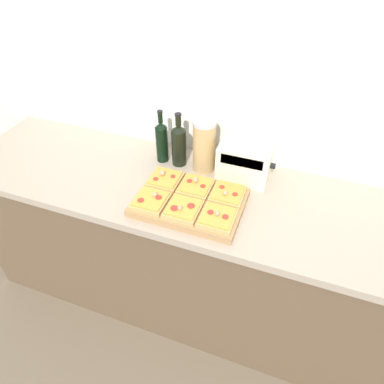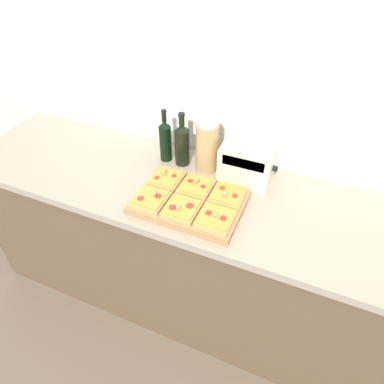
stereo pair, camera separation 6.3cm
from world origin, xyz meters
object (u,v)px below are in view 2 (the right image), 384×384
object	(u,v)px
toaster_oven	(247,164)
cutting_board	(189,202)
olive_oil_bottle	(165,140)
wine_bottle	(182,144)
grain_jar_tall	(207,146)

from	to	relation	value
toaster_oven	cutting_board	bearing A→B (deg)	-121.74
olive_oil_bottle	wine_bottle	size ratio (longest dim) A/B	0.99
cutting_board	wine_bottle	world-z (taller)	wine_bottle
olive_oil_bottle	grain_jar_tall	distance (m)	0.23
cutting_board	wine_bottle	distance (m)	0.35
cutting_board	toaster_oven	distance (m)	0.35
grain_jar_tall	toaster_oven	distance (m)	0.22
olive_oil_bottle	wine_bottle	bearing A→B (deg)	0.00
wine_bottle	grain_jar_tall	distance (m)	0.14
cutting_board	toaster_oven	size ratio (longest dim) A/B	1.76
wine_bottle	grain_jar_tall	bearing A→B (deg)	0.00
wine_bottle	toaster_oven	bearing A→B (deg)	-0.14
cutting_board	grain_jar_tall	xyz separation A→B (m)	(-0.03, 0.29, 0.12)
olive_oil_bottle	grain_jar_tall	bearing A→B (deg)	0.00
olive_oil_bottle	toaster_oven	bearing A→B (deg)	-0.11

